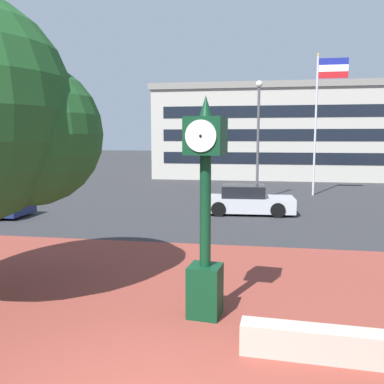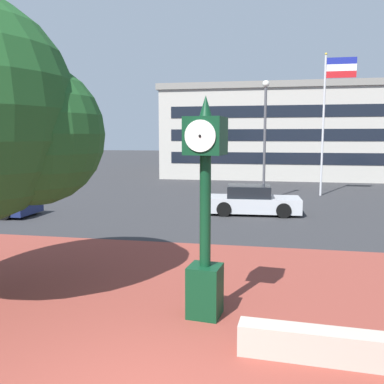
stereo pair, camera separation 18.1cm
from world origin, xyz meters
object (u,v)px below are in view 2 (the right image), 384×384
at_px(street_lamp_post, 265,128).
at_px(car_street_near, 252,201).
at_px(street_clock, 205,214).
at_px(civic_building, 286,133).
at_px(flagpole_primary, 328,110).

bearing_deg(street_lamp_post, car_street_near, -95.64).
bearing_deg(street_clock, street_lamp_post, 93.49).
bearing_deg(street_lamp_post, civic_building, 84.78).
bearing_deg(street_lamp_post, street_clock, -92.91).
height_order(street_clock, civic_building, civic_building).
distance_m(flagpole_primary, civic_building, 15.67).
height_order(car_street_near, street_lamp_post, street_lamp_post).
relative_size(street_clock, car_street_near, 1.00).
height_order(flagpole_primary, civic_building, flagpole_primary).
distance_m(street_clock, street_lamp_post, 15.31).
relative_size(street_clock, street_lamp_post, 0.65).
relative_size(car_street_near, flagpole_primary, 0.51).
relative_size(street_clock, flagpole_primary, 0.51).
xyz_separation_m(civic_building, street_lamp_post, (-1.65, -18.10, 0.08)).
bearing_deg(street_clock, flagpole_primary, 82.90).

